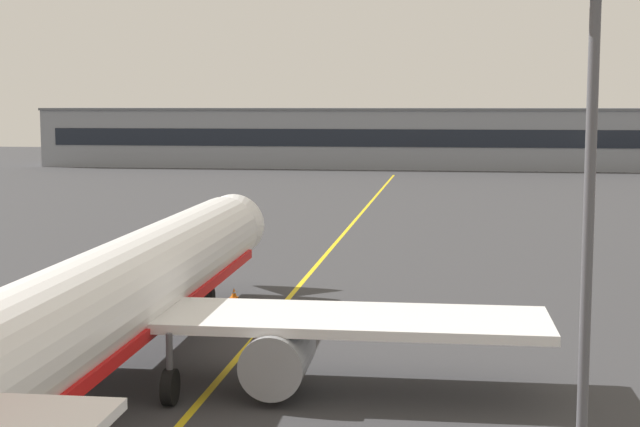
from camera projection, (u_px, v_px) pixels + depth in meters
name	position (u px, v px, depth m)	size (l,w,h in m)	color
taxiway_centreline	(290.00, 297.00, 52.04)	(0.30, 180.00, 0.01)	yellow
airliner_foreground	(115.00, 298.00, 35.17)	(32.07, 41.45, 11.65)	white
apron_lamp_post	(588.00, 244.00, 23.56)	(2.24, 0.90, 13.58)	#515156
safety_cone_by_nose_gear	(234.00, 293.00, 51.81)	(0.44, 0.44, 0.55)	orange
terminal_building	(435.00, 138.00, 155.27)	(131.24, 12.40, 9.82)	gray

